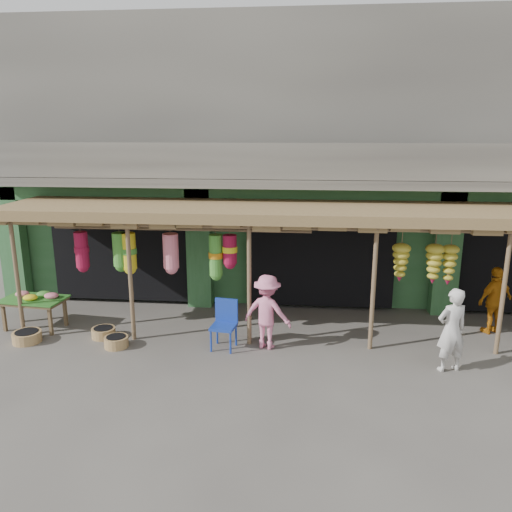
# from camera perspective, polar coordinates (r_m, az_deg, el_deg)

# --- Properties ---
(ground) EXTENTS (80.00, 80.00, 0.00)m
(ground) POSITION_cam_1_polar(r_m,az_deg,el_deg) (10.82, 7.40, -9.78)
(ground) COLOR #514C47
(ground) RESTS_ON ground
(building) EXTENTS (16.40, 6.80, 7.00)m
(building) POSITION_cam_1_polar(r_m,az_deg,el_deg) (14.79, 7.27, 10.21)
(building) COLOR gray
(building) RESTS_ON ground
(awning) EXTENTS (14.00, 2.70, 2.79)m
(awning) POSITION_cam_1_polar(r_m,az_deg,el_deg) (10.84, 6.99, 4.56)
(awning) COLOR brown
(awning) RESTS_ON ground
(flower_table) EXTENTS (1.46, 0.95, 0.83)m
(flower_table) POSITION_cam_1_polar(r_m,az_deg,el_deg) (12.29, -23.97, -4.61)
(flower_table) COLOR brown
(flower_table) RESTS_ON ground
(blue_chair) EXTENTS (0.54, 0.55, 1.01)m
(blue_chair) POSITION_cam_1_polar(r_m,az_deg,el_deg) (10.35, -3.59, -7.44)
(blue_chair) COLOR #18359D
(blue_chair) RESTS_ON ground
(basket_left) EXTENTS (0.63, 0.63, 0.21)m
(basket_left) POSITION_cam_1_polar(r_m,az_deg,el_deg) (11.43, -17.03, -8.38)
(basket_left) COLOR brown
(basket_left) RESTS_ON ground
(basket_mid) EXTENTS (0.68, 0.68, 0.23)m
(basket_mid) POSITION_cam_1_polar(r_m,az_deg,el_deg) (11.76, -24.69, -8.40)
(basket_mid) COLOR olive
(basket_mid) RESTS_ON ground
(basket_right) EXTENTS (0.62, 0.62, 0.22)m
(basket_right) POSITION_cam_1_polar(r_m,az_deg,el_deg) (10.88, -15.67, -9.43)
(basket_right) COLOR #9A8448
(basket_right) RESTS_ON ground
(person_front) EXTENTS (0.68, 0.55, 1.61)m
(person_front) POSITION_cam_1_polar(r_m,az_deg,el_deg) (9.94, 21.45, -7.88)
(person_front) COLOR silver
(person_front) RESTS_ON ground
(person_vendor) EXTENTS (0.96, 0.73, 1.51)m
(person_vendor) POSITION_cam_1_polar(r_m,az_deg,el_deg) (12.15, 25.64, -4.58)
(person_vendor) COLOR #C27012
(person_vendor) RESTS_ON ground
(person_shopper) EXTENTS (1.13, 0.85, 1.55)m
(person_shopper) POSITION_cam_1_polar(r_m,az_deg,el_deg) (10.23, 1.29, -6.40)
(person_shopper) COLOR pink
(person_shopper) RESTS_ON ground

